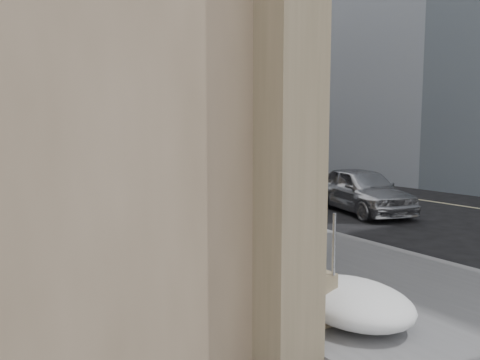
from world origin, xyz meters
The scene contains 15 objects.
ground centered at (0.00, 0.00, 0.00)m, with size 140.00×140.00×0.00m, color black.
sidewalk centered at (0.00, 10.00, 0.06)m, with size 5.00×80.00×0.12m, color #555557.
curb centered at (2.62, 10.00, 0.06)m, with size 0.24×80.00×0.12m, color slate.
lane_line centered at (10.50, 10.00, 0.01)m, with size 0.15×70.00×0.01m, color #BFB78C.
far_podium centered at (15.50, 10.00, 2.00)m, with size 2.00×80.00×4.00m, color #74674B.
bg_building_mid centered at (4.00, 60.00, 14.00)m, with size 30.00×12.00×28.00m, color slate.
streetlight_mid centered at (2.74, 14.00, 4.58)m, with size 1.71×0.24×8.00m.
streetlight_far centered at (2.74, 34.00, 4.58)m, with size 1.71×0.24×8.00m.
traffic_signal centered at (2.07, 22.00, 4.00)m, with size 4.10×0.22×6.00m.
snow_bank centered at (-1.42, 8.11, 0.47)m, with size 1.70×18.10×0.76m.
mounted_horse_left centered at (-1.46, 5.42, 1.14)m, with size 1.17×2.29×2.61m.
mounted_horse_right centered at (1.15, 4.65, 1.29)m, with size 2.32×2.45×2.74m.
pedestrian centered at (0.42, 1.47, 1.13)m, with size 1.18×0.49×2.01m, color black.
car_silver centered at (6.16, 4.93, 0.81)m, with size 1.91×4.75×1.62m, color #AAACB2.
car_grey centered at (12.44, 19.61, 0.68)m, with size 1.89×4.66×1.35m, color slate.
Camera 1 is at (-6.42, -6.79, 2.99)m, focal length 35.00 mm.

